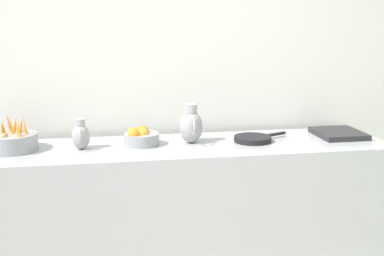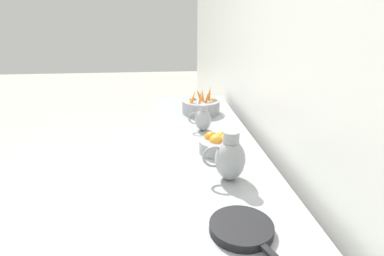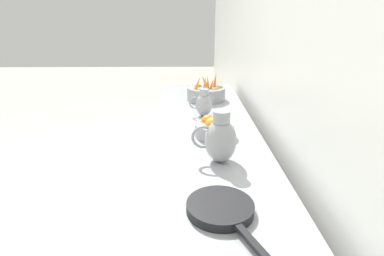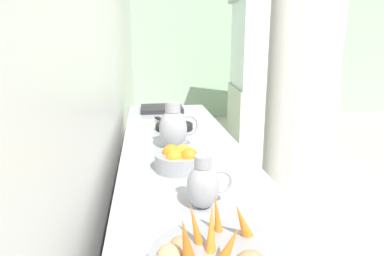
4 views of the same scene
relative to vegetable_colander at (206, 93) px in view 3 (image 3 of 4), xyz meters
The scene contains 7 objects.
tile_wall_left 1.55m from the vegetable_colander, 105.38° to the left, with size 0.10×9.15×3.00m, color silver.
prep_counter 1.05m from the vegetable_colander, 87.02° to the left, with size 0.65×2.92×0.93m, color #9EA0A5.
vegetable_colander is the anchor object (origin of this frame).
orange_bowl 0.78m from the vegetable_colander, 90.13° to the left, with size 0.23×0.23×0.11m.
metal_pitcher_tall 1.11m from the vegetable_colander, 89.93° to the left, with size 0.21×0.15×0.25m.
metal_pitcher_short 0.42m from the vegetable_colander, 84.22° to the left, with size 0.16×0.11×0.19m.
skillet_on_counter 1.52m from the vegetable_colander, 88.60° to the left, with size 0.24×0.39×0.03m.
Camera 3 is at (-1.41, 1.57, 1.60)m, focal length 28.90 mm.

